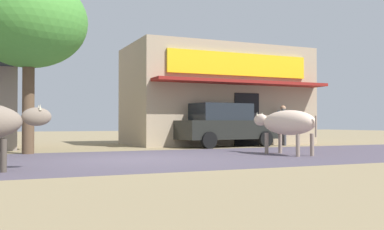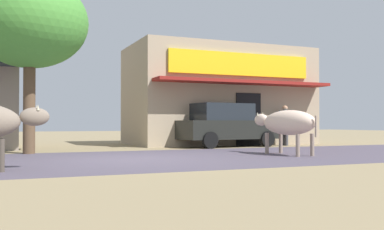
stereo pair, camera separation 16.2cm
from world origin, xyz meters
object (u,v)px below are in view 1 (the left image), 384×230
parked_hatchback_car (223,125)px  cow_far_dark (287,123)px  pedestrian_by_shop (283,122)px  roadside_tree (29,22)px

parked_hatchback_car → cow_far_dark: parked_hatchback_car is taller
parked_hatchback_car → pedestrian_by_shop: 2.66m
parked_hatchback_car → pedestrian_by_shop: bearing=-2.6°
roadside_tree → pedestrian_by_shop: size_ratio=3.25×
roadside_tree → parked_hatchback_car: size_ratio=1.29×
roadside_tree → pedestrian_by_shop: 10.25m
cow_far_dark → pedestrian_by_shop: bearing=56.1°
roadside_tree → pedestrian_by_shop: (9.75, 1.15, -2.92)m
cow_far_dark → pedestrian_by_shop: size_ratio=1.62×
parked_hatchback_car → pedestrian_by_shop: (2.65, -0.12, 0.11)m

